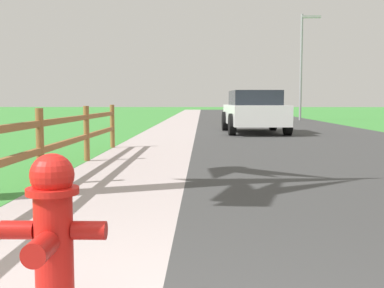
{
  "coord_description": "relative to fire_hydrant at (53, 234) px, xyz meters",
  "views": [
    {
      "loc": [
        0.25,
        -1.68,
        1.18
      ],
      "look_at": [
        0.08,
        5.83,
        0.5
      ],
      "focal_mm": 44.72,
      "sensor_mm": 36.0,
      "label": 1
    }
  ],
  "objects": [
    {
      "name": "ground_plane",
      "position": [
        0.55,
        24.2,
        -0.47
      ],
      "size": [
        120.0,
        120.0,
        0.0
      ],
      "primitive_type": "plane",
      "color": "#3C8B38"
    },
    {
      "name": "road_asphalt",
      "position": [
        4.05,
        26.2,
        -0.47
      ],
      "size": [
        7.0,
        66.0,
        0.01
      ],
      "primitive_type": "cube",
      "color": "#3A3A3A",
      "rests_on": "ground"
    },
    {
      "name": "curb_concrete",
      "position": [
        -2.45,
        26.2,
        -0.47
      ],
      "size": [
        6.0,
        66.0,
        0.01
      ],
      "primitive_type": "cube",
      "color": "#B2A3A1",
      "rests_on": "ground"
    },
    {
      "name": "grass_verge",
      "position": [
        -3.95,
        26.2,
        -0.47
      ],
      "size": [
        5.0,
        66.0,
        0.0
      ],
      "primitive_type": "cube",
      "color": "#3C8B38",
      "rests_on": "ground"
    },
    {
      "name": "fire_hydrant",
      "position": [
        0.0,
        0.0,
        0.0
      ],
      "size": [
        0.57,
        0.47,
        0.91
      ],
      "color": "red",
      "rests_on": "ground"
    },
    {
      "name": "rail_fence",
      "position": [
        -1.47,
        4.1,
        0.16
      ],
      "size": [
        0.11,
        10.8,
        1.08
      ],
      "color": "brown",
      "rests_on": "ground"
    },
    {
      "name": "parked_suv_white",
      "position": [
        2.69,
        15.09,
        0.33
      ],
      "size": [
        2.26,
        4.37,
        1.54
      ],
      "color": "white",
      "rests_on": "ground"
    },
    {
      "name": "parked_car_beige",
      "position": [
        3.44,
        23.99,
        0.3
      ],
      "size": [
        2.28,
        4.44,
        1.55
      ],
      "color": "#C6B793",
      "rests_on": "ground"
    },
    {
      "name": "street_lamp",
      "position": [
        6.73,
        26.21,
        3.24
      ],
      "size": [
        1.17,
        0.2,
        6.23
      ],
      "color": "gray",
      "rests_on": "ground"
    }
  ]
}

